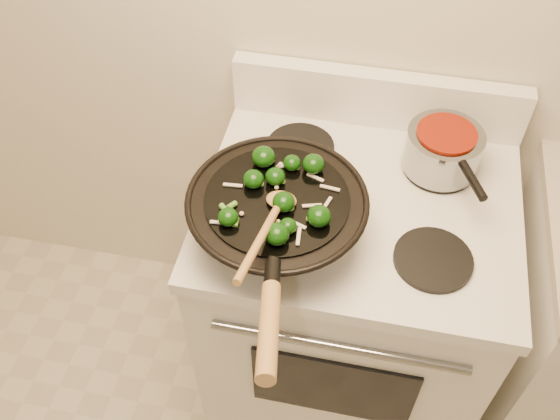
# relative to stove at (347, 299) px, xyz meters

# --- Properties ---
(stove) EXTENTS (0.78, 0.67, 1.08)m
(stove) POSITION_rel_stove_xyz_m (0.00, 0.00, 0.00)
(stove) COLOR white
(stove) RESTS_ON ground
(wok) EXTENTS (0.41, 0.67, 0.23)m
(wok) POSITION_rel_stove_xyz_m (-0.18, -0.16, 0.53)
(wok) COLOR black
(wok) RESTS_ON stove
(stirfry) EXTENTS (0.26, 0.26, 0.05)m
(stirfry) POSITION_rel_stove_xyz_m (-0.17, -0.15, 0.60)
(stirfry) COLOR #0C3207
(stirfry) RESTS_ON wok
(wooden_spoon) EXTENTS (0.07, 0.31, 0.09)m
(wooden_spoon) POSITION_rel_stove_xyz_m (-0.18, -0.25, 0.62)
(wooden_spoon) COLOR #A0743F
(wooden_spoon) RESTS_ON wok
(saucepan) EXTENTS (0.19, 0.29, 0.11)m
(saucepan) POSITION_rel_stove_xyz_m (0.18, 0.15, 0.52)
(saucepan) COLOR gray
(saucepan) RESTS_ON stove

